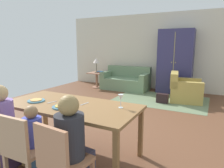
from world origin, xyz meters
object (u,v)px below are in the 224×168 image
Objects in this scene: table_lamp at (96,61)px; plate_near_man at (36,101)px; armoire at (175,62)px; side_table at (97,78)px; dining_chair_child at (23,147)px; wine_glass at (121,98)px; armchair at (184,90)px; person_man at (6,130)px; person_woman at (73,150)px; book_lower at (101,72)px; book_upper at (100,72)px; dining_chair_woman at (61,160)px; person_child at (36,145)px; dining_table at (70,109)px; couch at (126,81)px; handbag at (162,98)px; plate_near_child at (61,107)px.

plate_near_man is at bearing -69.51° from table_lamp.
armoire reaches higher than side_table.
dining_chair_child is 1.50× the size of side_table.
side_table is (-2.86, 3.99, -0.52)m from wine_glass.
armchair reaches higher than side_table.
person_man is 1.09m from person_woman.
book_lower is 0.04m from book_upper.
wine_glass is 4.91m from table_lamp.
person_man is at bearing -90.24° from plate_near_man.
armchair is at bearing 83.51° from dining_chair_woman.
person_man is 1.28× the size of dining_chair_woman.
person_child is 0.83× the size of person_woman.
dining_table is 7.91× the size of plate_near_man.
armoire reaches higher than book_upper.
couch is 7.66× the size of book_lower.
book_lower is 2.78m from handbag.
person_child is 4.54m from armchair.
wine_glass is at bearing -88.66° from armoire.
dining_table reaches higher than book_upper.
dining_chair_woman reaches higher than handbag.
wine_glass is at bearing 80.02° from dining_chair_woman.
person_man reaches higher than wine_glass.
dining_table is 0.84m from dining_chair_child.
table_lamp is at bearing -160.78° from book_lower.
plate_near_child is 0.29× the size of dining_chair_woman.
table_lamp is (0.00, -0.00, 0.63)m from side_table.
dining_chair_woman is 5.67m from side_table.
book_lower is (-2.01, 4.40, -0.18)m from plate_near_child.
couch is (-0.52, 5.07, -0.21)m from person_man.
wine_glass reaches higher than side_table.
book_upper reaches higher than side_table.
dining_table reaches higher than handbag.
armoire reaches higher than couch.
handbag is (0.56, 3.45, -0.64)m from plate_near_child.
side_table is (-1.60, 4.82, -0.14)m from person_man.
book_lower is at bearing -170.21° from armoire.
plate_near_child is at bearing -97.13° from armoire.
dining_chair_woman is 0.41× the size of armoire.
book_upper is (-1.99, 4.85, 0.19)m from person_child.
wine_glass is 0.21× the size of dining_chair_woman.
side_table is at bearing 90.00° from table_lamp.
person_woman is 5.52m from side_table.
handbag is at bearing 74.21° from person_man.
armoire reaches higher than handbag.
person_man is 5.05m from book_upper.
plate_near_child is 4.86m from table_lamp.
dining_chair_woman reaches higher than plate_near_man.
dining_chair_child is at bearing -102.98° from armchair.
handbag is (0.56, 4.09, -0.36)m from dining_chair_child.
person_woman reaches higher than dining_chair_woman.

